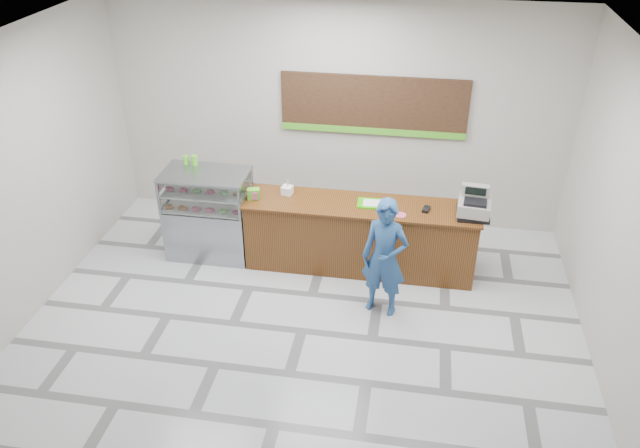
% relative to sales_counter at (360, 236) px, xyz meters
% --- Properties ---
extents(floor, '(7.00, 7.00, 0.00)m').
position_rel_sales_counter_xyz_m(floor, '(-0.55, -1.55, -0.52)').
color(floor, silver).
rests_on(floor, ground).
extents(back_wall, '(7.00, 0.00, 7.00)m').
position_rel_sales_counter_xyz_m(back_wall, '(-0.55, 1.45, 1.23)').
color(back_wall, '#B9B4AA').
rests_on(back_wall, floor).
extents(ceiling, '(7.00, 7.00, 0.00)m').
position_rel_sales_counter_xyz_m(ceiling, '(-0.55, -1.55, 2.98)').
color(ceiling, silver).
rests_on(ceiling, back_wall).
extents(sales_counter, '(3.26, 0.76, 1.03)m').
position_rel_sales_counter_xyz_m(sales_counter, '(0.00, 0.00, 0.00)').
color(sales_counter, brown).
rests_on(sales_counter, floor).
extents(display_case, '(1.22, 0.72, 1.33)m').
position_rel_sales_counter_xyz_m(display_case, '(-2.22, -0.00, 0.16)').
color(display_case, gray).
rests_on(display_case, floor).
extents(menu_board, '(2.80, 0.06, 0.90)m').
position_rel_sales_counter_xyz_m(menu_board, '(-0.00, 1.41, 1.42)').
color(menu_board, black).
rests_on(menu_board, back_wall).
extents(cash_register, '(0.46, 0.48, 0.40)m').
position_rel_sales_counter_xyz_m(cash_register, '(1.50, -0.06, 0.66)').
color(cash_register, black).
rests_on(cash_register, sales_counter).
extents(card_terminal, '(0.12, 0.18, 0.04)m').
position_rel_sales_counter_xyz_m(card_terminal, '(0.88, -0.03, 0.53)').
color(card_terminal, black).
rests_on(card_terminal, sales_counter).
extents(serving_tray, '(0.41, 0.30, 0.02)m').
position_rel_sales_counter_xyz_m(serving_tray, '(0.15, 0.03, 0.52)').
color(serving_tray, '#35CB05').
rests_on(serving_tray, sales_counter).
extents(napkin_box, '(0.17, 0.17, 0.12)m').
position_rel_sales_counter_xyz_m(napkin_box, '(-1.07, 0.13, 0.57)').
color(napkin_box, white).
rests_on(napkin_box, sales_counter).
extents(straw_cup, '(0.08, 0.08, 0.12)m').
position_rel_sales_counter_xyz_m(straw_cup, '(-1.06, 0.14, 0.57)').
color(straw_cup, silver).
rests_on(straw_cup, sales_counter).
extents(promo_box, '(0.19, 0.15, 0.15)m').
position_rel_sales_counter_xyz_m(promo_box, '(-1.50, -0.08, 0.59)').
color(promo_box, '#53BA27').
rests_on(promo_box, sales_counter).
extents(donut_decal, '(0.16, 0.16, 0.00)m').
position_rel_sales_counter_xyz_m(donut_decal, '(0.55, -0.21, 0.52)').
color(donut_decal, '#DC517F').
rests_on(donut_decal, sales_counter).
extents(green_cup_left, '(0.08, 0.08, 0.13)m').
position_rel_sales_counter_xyz_m(green_cup_left, '(-2.57, 0.24, 0.88)').
color(green_cup_left, '#53BA27').
rests_on(green_cup_left, display_case).
extents(green_cup_right, '(0.09, 0.09, 0.15)m').
position_rel_sales_counter_xyz_m(green_cup_right, '(-2.44, 0.23, 0.89)').
color(green_cup_right, '#53BA27').
rests_on(green_cup_right, display_case).
extents(customer, '(0.66, 0.51, 1.62)m').
position_rel_sales_counter_xyz_m(customer, '(0.41, -0.94, 0.29)').
color(customer, '#254D83').
rests_on(customer, floor).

